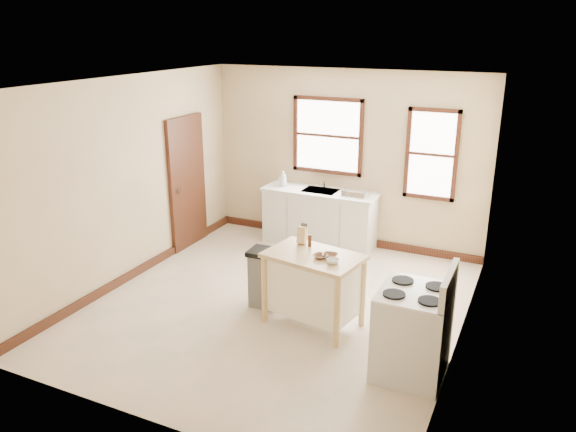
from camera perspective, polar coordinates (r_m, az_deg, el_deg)
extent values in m
plane|color=beige|center=(7.32, -1.15, -9.00)|extent=(5.00, 5.00, 0.00)
plane|color=white|center=(6.50, -1.31, 13.40)|extent=(5.00, 5.00, 0.00)
cube|color=#CEBB87|center=(9.01, 5.84, 5.79)|extent=(4.50, 0.04, 2.80)
cube|color=#CEBB87|center=(7.99, -15.88, 3.49)|extent=(0.04, 5.00, 2.80)
cube|color=#CEBB87|center=(6.17, 17.87, -1.16)|extent=(0.04, 5.00, 2.80)
cube|color=#34110E|center=(9.05, -10.19, 3.36)|extent=(0.06, 0.90, 2.10)
cube|color=#34110E|center=(9.38, 5.51, -2.25)|extent=(4.50, 0.04, 0.12)
cube|color=#34110E|center=(8.41, -14.92, -5.36)|extent=(0.04, 5.00, 0.12)
cylinder|color=silver|center=(9.09, 3.73, 3.57)|extent=(0.03, 0.03, 0.22)
imported|color=#B2B2B2|center=(9.15, -0.46, 3.81)|extent=(0.10, 0.10, 0.25)
imported|color=#B2B2B2|center=(9.19, -0.56, 3.72)|extent=(0.10, 0.11, 0.21)
cylinder|color=#432312|center=(6.71, 2.22, -2.53)|extent=(0.05, 0.05, 0.15)
imported|color=brown|center=(6.41, 3.27, -4.11)|extent=(0.20, 0.20, 0.04)
imported|color=brown|center=(6.43, 4.30, -4.04)|extent=(0.18, 0.18, 0.04)
imported|color=silver|center=(6.28, 4.56, -4.60)|extent=(0.20, 0.20, 0.05)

